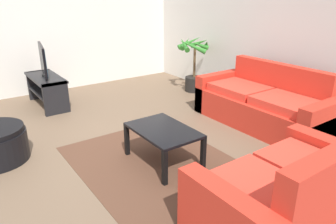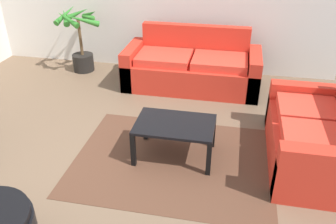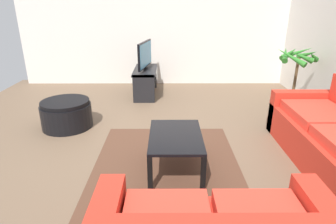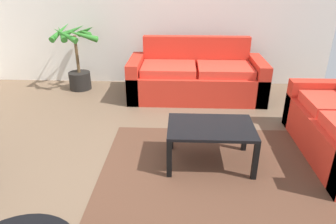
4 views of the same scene
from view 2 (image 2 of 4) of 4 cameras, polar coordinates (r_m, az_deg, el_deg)
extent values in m
plane|color=brown|center=(3.97, -10.82, -8.84)|extent=(6.60, 6.60, 0.00)
cube|color=red|center=(5.60, 3.83, 6.08)|extent=(2.08, 0.90, 0.42)
cube|color=red|center=(5.78, 4.51, 11.61)|extent=(1.72, 0.16, 0.48)
cube|color=red|center=(5.75, -5.64, 7.72)|extent=(0.18, 0.90, 0.62)
cube|color=red|center=(5.53, 13.72, 6.11)|extent=(0.18, 0.90, 0.62)
cube|color=red|center=(5.52, -0.62, 8.82)|extent=(0.82, 0.66, 0.12)
cube|color=red|center=(5.42, 8.41, 8.09)|extent=(0.82, 0.66, 0.12)
cube|color=red|center=(4.20, 22.28, -4.92)|extent=(0.90, 1.58, 0.42)
cube|color=red|center=(3.59, 24.19, -9.81)|extent=(0.90, 0.18, 0.62)
cube|color=red|center=(4.74, 21.31, 0.78)|extent=(0.90, 0.18, 0.62)
cube|color=red|center=(3.79, 22.96, -4.04)|extent=(0.66, 0.57, 0.12)
cube|color=red|center=(4.31, 21.73, 0.36)|extent=(0.66, 0.57, 0.12)
cube|color=black|center=(3.85, 1.13, -2.03)|extent=(0.87, 0.58, 0.03)
cube|color=black|center=(3.84, -5.67, -6.17)|extent=(0.05, 0.05, 0.40)
cube|color=black|center=(3.71, 6.63, -7.60)|extent=(0.05, 0.05, 0.40)
cube|color=black|center=(4.26, -3.67, -2.10)|extent=(0.05, 0.05, 0.40)
cube|color=black|center=(4.15, 7.34, -3.25)|extent=(0.05, 0.05, 0.40)
cube|color=#513323|center=(4.00, 0.82, -7.79)|extent=(2.20, 1.70, 0.01)
cylinder|color=black|center=(6.41, -13.57, 7.83)|extent=(0.36, 0.36, 0.29)
cylinder|color=brown|center=(6.27, -14.06, 11.68)|extent=(0.05, 0.05, 0.61)
cone|color=#2C7926|center=(6.08, -13.01, 14.78)|extent=(0.14, 0.37, 0.22)
cone|color=#2C7926|center=(6.27, -12.59, 15.25)|extent=(0.41, 0.37, 0.25)
cone|color=#2C7926|center=(6.36, -14.47, 15.23)|extent=(0.40, 0.25, 0.23)
cone|color=#2C7926|center=(6.34, -16.34, 14.96)|extent=(0.24, 0.53, 0.28)
cone|color=#2C7926|center=(6.16, -16.36, 14.54)|extent=(0.30, 0.40, 0.24)
cone|color=#2C7926|center=(6.03, -16.00, 14.28)|extent=(0.46, 0.25, 0.25)
cone|color=#2C7926|center=(5.92, -13.73, 14.30)|extent=(0.48, 0.43, 0.29)
camera|label=1|loc=(2.62, 67.26, -0.31)|focal=33.85mm
camera|label=3|loc=(3.91, 47.30, 10.90)|focal=30.32mm
camera|label=4|loc=(1.17, -42.07, -10.07)|focal=32.83mm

